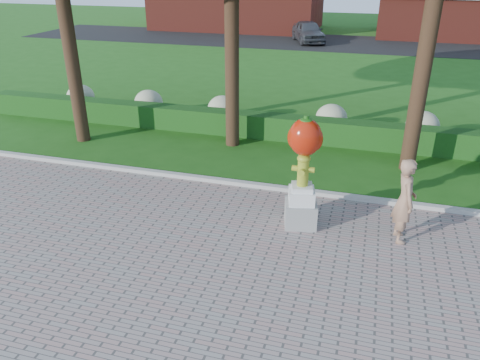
# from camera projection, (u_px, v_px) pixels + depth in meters

# --- Properties ---
(ground) EXTENTS (100.00, 100.00, 0.00)m
(ground) POSITION_uv_depth(u_px,v_px,m) (240.00, 252.00, 9.84)
(ground) COLOR #1F5314
(ground) RESTS_ON ground
(curb) EXTENTS (40.00, 0.18, 0.15)m
(curb) POSITION_uv_depth(u_px,v_px,m) (272.00, 188.00, 12.41)
(curb) COLOR #ADADA5
(curb) RESTS_ON ground
(lawn_hedge) EXTENTS (24.00, 0.70, 0.80)m
(lawn_hedge) POSITION_uv_depth(u_px,v_px,m) (298.00, 129.00, 15.75)
(lawn_hedge) COLOR #154012
(lawn_hedge) RESTS_ON ground
(hydrangea_row) EXTENTS (20.10, 1.10, 0.99)m
(hydrangea_row) POSITION_uv_depth(u_px,v_px,m) (319.00, 117.00, 16.41)
(hydrangea_row) COLOR #AAAE85
(hydrangea_row) RESTS_ON ground
(street) EXTENTS (50.00, 8.00, 0.02)m
(street) POSITION_uv_depth(u_px,v_px,m) (346.00, 43.00, 34.15)
(street) COLOR black
(street) RESTS_ON ground
(hydrant_sculpture) EXTENTS (0.84, 0.84, 2.60)m
(hydrant_sculpture) POSITION_uv_depth(u_px,v_px,m) (303.00, 169.00, 10.20)
(hydrant_sculpture) COLOR gray
(hydrant_sculpture) RESTS_ON walkway
(woman) EXTENTS (0.58, 0.77, 1.88)m
(woman) POSITION_uv_depth(u_px,v_px,m) (405.00, 201.00, 9.82)
(woman) COLOR #9D7459
(woman) RESTS_ON walkway
(parked_car) EXTENTS (3.34, 4.81, 1.52)m
(parked_car) POSITION_uv_depth(u_px,v_px,m) (308.00, 31.00, 34.27)
(parked_car) COLOR #3F4146
(parked_car) RESTS_ON street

